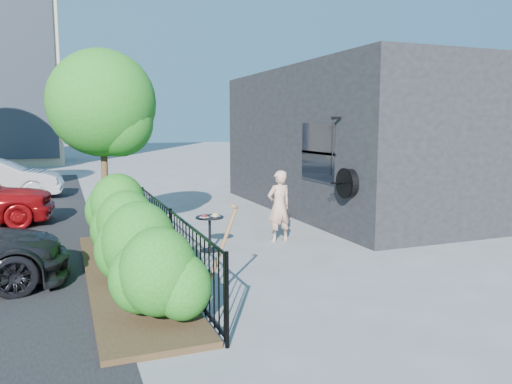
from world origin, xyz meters
name	(u,v)px	position (x,y,z in m)	size (l,w,h in m)	color
ground	(256,264)	(0.00, 0.00, 0.00)	(120.00, 120.00, 0.00)	gray
shop_building	(374,140)	(5.50, 4.50, 2.00)	(6.22, 9.00, 4.00)	black
fence	(171,241)	(-1.50, 0.00, 0.56)	(0.05, 6.05, 1.10)	black
planting_bed	(129,276)	(-2.20, 0.00, 0.04)	(1.30, 6.00, 0.08)	#382616
shrubs	(133,234)	(-2.10, 0.10, 0.70)	(1.10, 5.60, 1.24)	#255F15
patio_tree	(106,110)	(-2.24, 2.76, 2.76)	(2.20, 2.20, 3.94)	#3F2B19
cafe_table	(210,227)	(-0.49, 1.20, 0.47)	(0.55, 0.55, 0.73)	black
woman	(279,206)	(1.10, 1.45, 0.76)	(0.55, 0.36, 1.52)	tan
shovel	(217,263)	(-1.26, -1.84, 0.64)	(0.52, 0.19, 1.45)	brown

